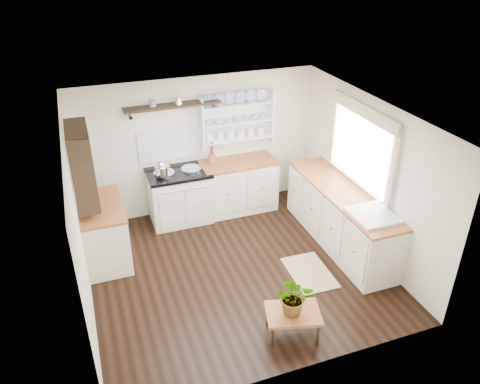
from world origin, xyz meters
name	(u,v)px	position (x,y,z in m)	size (l,w,h in m)	color
floor	(237,269)	(0.00, 0.00, 0.00)	(4.00, 3.80, 0.01)	black
wall_back	(198,146)	(0.00, 1.90, 1.15)	(4.00, 0.02, 2.30)	silver
wall_right	(367,176)	(2.00, 0.00, 1.15)	(0.02, 3.80, 2.30)	silver
wall_left	(78,227)	(-2.00, 0.00, 1.15)	(0.02, 3.80, 2.30)	silver
ceiling	(236,116)	(0.00, 0.00, 2.30)	(4.00, 3.80, 0.01)	white
window	(362,146)	(1.95, 0.15, 1.56)	(0.08, 1.55, 1.22)	white
aga_cooker	(180,196)	(-0.43, 1.57, 0.46)	(1.00, 0.70, 0.92)	silver
back_cabinets	(238,185)	(0.60, 1.60, 0.46)	(1.27, 0.63, 0.90)	beige
right_cabinets	(340,217)	(1.70, 0.10, 0.46)	(0.62, 2.43, 0.90)	beige
belfast_sink	(372,223)	(1.70, -0.65, 0.80)	(0.55, 0.60, 0.45)	white
left_cabinets	(104,232)	(-1.70, 0.90, 0.46)	(0.62, 1.13, 0.90)	beige
plate_rack	(236,118)	(0.65, 1.86, 1.56)	(1.20, 0.22, 0.90)	white
high_shelf	(173,106)	(-0.40, 1.78, 1.91)	(1.50, 0.29, 0.16)	black
left_shelving	(82,164)	(-1.84, 0.90, 1.55)	(0.28, 0.80, 1.05)	black
kettle	(161,169)	(-0.71, 1.45, 1.05)	(0.20, 0.20, 0.24)	silver
utensil_crock	(212,158)	(0.17, 1.68, 0.98)	(0.13, 0.13, 0.15)	#AC4E3F
center_table	(293,315)	(0.20, -1.40, 0.30)	(0.73, 0.60, 0.34)	brown
potted_plant	(294,297)	(0.20, -1.40, 0.58)	(0.42, 0.37, 0.47)	#3F7233
floor_rug	(309,273)	(0.93, -0.44, 0.01)	(0.55, 0.85, 0.02)	#946C56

